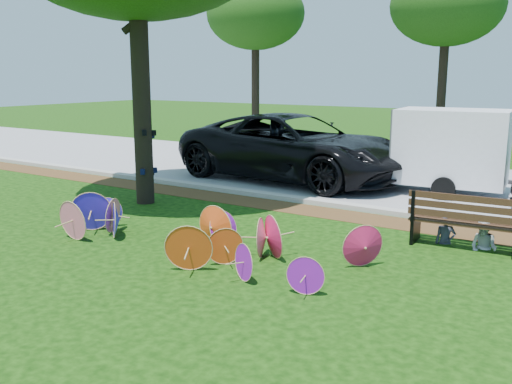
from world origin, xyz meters
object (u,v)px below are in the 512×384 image
cargo_trailer (452,147)px  person_right (486,222)px  black_van (294,147)px  person_left (447,216)px  parasol_pile (185,230)px  park_bench (465,220)px

cargo_trailer → person_right: (1.88, -4.70, -0.74)m
black_van → person_left: bearing=-121.4°
person_left → cargo_trailer: bearing=79.6°
parasol_pile → park_bench: park_bench is taller
park_bench → cargo_trailer: bearing=103.7°
park_bench → person_left: 0.35m
black_van → cargo_trailer: size_ratio=2.56×
person_left → person_right: 0.70m
park_bench → person_right: (0.35, 0.05, 0.01)m
park_bench → person_right: person_right is taller
black_van → park_bench: 7.39m
parasol_pile → person_right: size_ratio=5.92×
parasol_pile → person_left: 4.91m
cargo_trailer → park_bench: bearing=-77.7°
cargo_trailer → park_bench: 5.05m
parasol_pile → person_left: person_left is taller
parasol_pile → person_right: bearing=33.3°
cargo_trailer → person_right: cargo_trailer is taller
black_van → cargo_trailer: bearing=-78.5°
person_left → park_bench: bearing=-32.6°
park_bench → black_van: bearing=140.8°
black_van → person_left: black_van is taller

